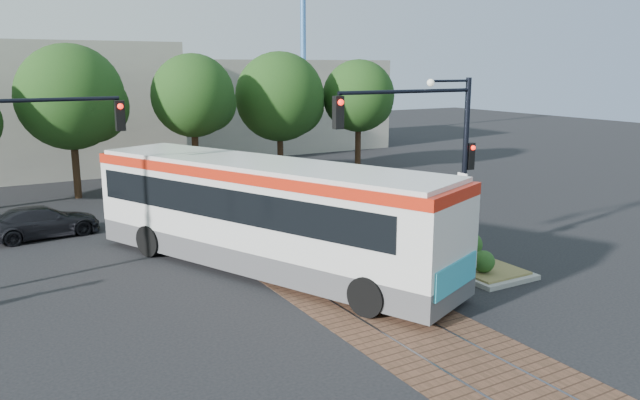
{
  "coord_description": "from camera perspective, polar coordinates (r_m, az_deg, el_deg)",
  "views": [
    {
      "loc": [
        -9.47,
        -16.19,
        6.6
      ],
      "look_at": [
        2.15,
        3.77,
        1.6
      ],
      "focal_mm": 35.0,
      "sensor_mm": 36.0,
      "label": 1
    }
  ],
  "objects": [
    {
      "name": "traffic_island",
      "position": [
        21.85,
        12.35,
        -4.76
      ],
      "size": [
        2.2,
        5.2,
        1.13
      ],
      "color": "gray",
      "rests_on": "ground"
    },
    {
      "name": "signal_pole_main",
      "position": [
        20.5,
        10.68,
        5.16
      ],
      "size": [
        5.49,
        0.46,
        6.0
      ],
      "color": "black",
      "rests_on": "ground"
    },
    {
      "name": "trackbed",
      "position": [
        23.26,
        -4.88,
        -4.3
      ],
      "size": [
        3.6,
        40.0,
        0.02
      ],
      "color": "brown",
      "rests_on": "ground"
    },
    {
      "name": "city_bus",
      "position": [
        20.29,
        -5.21,
        -0.92
      ],
      "size": [
        7.91,
        13.45,
        3.6
      ],
      "rotation": [
        0.0,
        0.0,
        0.4
      ],
      "color": "#4D4D50",
      "rests_on": "ground"
    },
    {
      "name": "crane",
      "position": [
        57.38,
        -1.57,
        16.49
      ],
      "size": [
        8.0,
        0.5,
        18.0
      ],
      "color": "#3F72B2",
      "rests_on": "ground"
    },
    {
      "name": "parked_car",
      "position": [
        26.67,
        -24.09,
        -1.83
      ],
      "size": [
        4.44,
        2.2,
        1.24
      ],
      "primitive_type": "imported",
      "rotation": [
        0.0,
        0.0,
        1.68
      ],
      "color": "black",
      "rests_on": "ground"
    },
    {
      "name": "warehouses",
      "position": [
        45.91,
        -19.1,
        8.07
      ],
      "size": [
        40.0,
        13.0,
        8.0
      ],
      "color": "#ADA899",
      "rests_on": "ground"
    },
    {
      "name": "signal_pole_left",
      "position": [
        20.4,
        -26.86,
        3.19
      ],
      "size": [
        4.99,
        0.34,
        6.0
      ],
      "color": "black",
      "rests_on": "ground"
    },
    {
      "name": "tree_row",
      "position": [
        34.36,
        -12.2,
        9.02
      ],
      "size": [
        26.4,
        5.6,
        7.67
      ],
      "color": "#382314",
      "rests_on": "ground"
    },
    {
      "name": "ground",
      "position": [
        19.88,
        0.11,
        -7.17
      ],
      "size": [
        120.0,
        120.0,
        0.0
      ],
      "primitive_type": "plane",
      "color": "black",
      "rests_on": "ground"
    }
  ]
}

